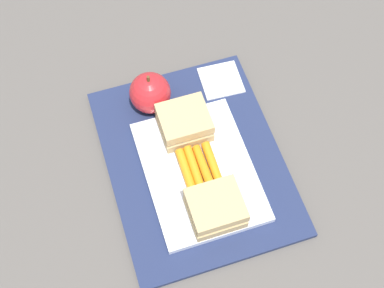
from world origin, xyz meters
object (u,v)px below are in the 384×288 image
Objects in this scene: apple at (150,93)px; carrot_sticks_bundle at (199,167)px; paper_napkin at (221,80)px; sandwich_half_left at (216,208)px; food_tray at (199,171)px; sandwich_half_right at (184,123)px.

carrot_sticks_bundle is at bearing -165.92° from apple.
carrot_sticks_bundle reaches higher than paper_napkin.
sandwich_half_left reaches higher than carrot_sticks_bundle.
paper_napkin is (0.16, -0.09, -0.02)m from carrot_sticks_bundle.
paper_napkin is (0.24, -0.09, -0.03)m from sandwich_half_left.
paper_napkin is (0.16, -0.09, -0.00)m from food_tray.
sandwich_half_right is 0.08m from carrot_sticks_bundle.
paper_napkin is (0.08, -0.09, -0.03)m from sandwich_half_right.
carrot_sticks_bundle is 1.11× the size of paper_napkin.
apple is 1.16× the size of paper_napkin.
sandwich_half_right is 1.03× the size of carrot_sticks_bundle.
food_tray is 0.01m from carrot_sticks_bundle.
food_tray is at bearing -165.96° from apple.
paper_napkin is at bearing -30.45° from carrot_sticks_bundle.
sandwich_half_right is at bearing -152.55° from apple.
sandwich_half_right is at bearing -0.04° from carrot_sticks_bundle.
food_tray is 2.96× the size of carrot_sticks_bundle.
food_tray is 0.19m from paper_napkin.
apple is at bearing 94.17° from paper_napkin.
sandwich_half_left is 1.00× the size of sandwich_half_right.
food_tray is at bearing 180.00° from sandwich_half_right.
sandwich_half_left is at bearing 180.00° from food_tray.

